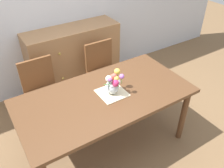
{
  "coord_description": "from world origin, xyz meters",
  "views": [
    {
      "loc": [
        -0.99,
        -1.7,
        2.33
      ],
      "look_at": [
        0.08,
        -0.02,
        0.9
      ],
      "focal_mm": 38.06,
      "sensor_mm": 36.0,
      "label": 1
    }
  ],
  "objects_px": {
    "chair_right": "(103,69)",
    "dresser": "(74,59)",
    "dining_table": "(105,101)",
    "chair_left": "(42,89)",
    "flower_vase": "(113,84)"
  },
  "relations": [
    {
      "from": "dining_table",
      "to": "chair_left",
      "type": "distance_m",
      "value": 0.95
    },
    {
      "from": "dining_table",
      "to": "chair_left",
      "type": "bearing_deg",
      "value": 118.87
    },
    {
      "from": "chair_left",
      "to": "chair_right",
      "type": "distance_m",
      "value": 0.9
    },
    {
      "from": "chair_right",
      "to": "dresser",
      "type": "xyz_separation_m",
      "value": [
        -0.21,
        0.51,
        -0.02
      ]
    },
    {
      "from": "chair_right",
      "to": "dining_table",
      "type": "bearing_deg",
      "value": 61.13
    },
    {
      "from": "chair_right",
      "to": "dresser",
      "type": "relative_size",
      "value": 0.64
    },
    {
      "from": "dining_table",
      "to": "chair_left",
      "type": "height_order",
      "value": "chair_left"
    },
    {
      "from": "dining_table",
      "to": "chair_right",
      "type": "bearing_deg",
      "value": 61.13
    },
    {
      "from": "chair_left",
      "to": "dresser",
      "type": "height_order",
      "value": "dresser"
    },
    {
      "from": "chair_right",
      "to": "dresser",
      "type": "distance_m",
      "value": 0.56
    },
    {
      "from": "dining_table",
      "to": "chair_right",
      "type": "height_order",
      "value": "chair_right"
    },
    {
      "from": "chair_left",
      "to": "chair_right",
      "type": "relative_size",
      "value": 1.0
    },
    {
      "from": "dresser",
      "to": "flower_vase",
      "type": "height_order",
      "value": "flower_vase"
    },
    {
      "from": "dresser",
      "to": "dining_table",
      "type": "bearing_deg",
      "value": -100.15
    },
    {
      "from": "chair_right",
      "to": "flower_vase",
      "type": "relative_size",
      "value": 3.69
    }
  ]
}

